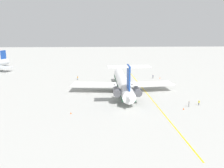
# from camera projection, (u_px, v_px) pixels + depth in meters

# --- Properties ---
(ground) EXTENTS (396.35, 396.35, 0.00)m
(ground) POSITION_uv_depth(u_px,v_px,m) (137.00, 90.00, 88.39)
(ground) COLOR #ADADA8
(main_jetliner) EXTENTS (43.03, 38.34, 12.56)m
(main_jetliner) POSITION_uv_depth(u_px,v_px,m) (123.00, 83.00, 84.56)
(main_jetliner) COLOR white
(main_jetliner) RESTS_ON ground
(ground_crew_near_nose) EXTENTS (0.27, 0.42, 1.68)m
(ground_crew_near_nose) POSITION_uv_depth(u_px,v_px,m) (78.00, 77.00, 105.70)
(ground_crew_near_nose) COLOR black
(ground_crew_near_nose) RESTS_ON ground
(ground_crew_near_tail) EXTENTS (0.34, 0.30, 1.68)m
(ground_crew_near_tail) POSITION_uv_depth(u_px,v_px,m) (199.00, 102.00, 71.12)
(ground_crew_near_tail) COLOR black
(ground_crew_near_tail) RESTS_ON ground
(ground_crew_portside) EXTENTS (0.41, 0.29, 1.81)m
(ground_crew_portside) POSITION_uv_depth(u_px,v_px,m) (153.00, 76.00, 108.49)
(ground_crew_portside) COLOR black
(ground_crew_portside) RESTS_ON ground
(ground_crew_starboard) EXTENTS (0.45, 0.28, 1.78)m
(ground_crew_starboard) POSITION_uv_depth(u_px,v_px,m) (189.00, 103.00, 69.75)
(ground_crew_starboard) COLOR black
(ground_crew_starboard) RESTS_ON ground
(safety_cone_nose) EXTENTS (0.40, 0.40, 0.55)m
(safety_cone_nose) POSITION_uv_depth(u_px,v_px,m) (160.00, 78.00, 108.42)
(safety_cone_nose) COLOR #EA590F
(safety_cone_nose) RESTS_ON ground
(safety_cone_wingtip) EXTENTS (0.40, 0.40, 0.55)m
(safety_cone_wingtip) POSITION_uv_depth(u_px,v_px,m) (71.00, 113.00, 64.27)
(safety_cone_wingtip) COLOR #EA590F
(safety_cone_wingtip) RESTS_ON ground
(safety_cone_tail) EXTENTS (0.40, 0.40, 0.55)m
(safety_cone_tail) POSITION_uv_depth(u_px,v_px,m) (184.00, 109.00, 67.64)
(safety_cone_tail) COLOR #EA590F
(safety_cone_tail) RESTS_ON ground
(taxiway_centreline) EXTENTS (94.60, 3.90, 0.01)m
(taxiway_centreline) POSITION_uv_depth(u_px,v_px,m) (145.00, 91.00, 86.92)
(taxiway_centreline) COLOR gold
(taxiway_centreline) RESTS_ON ground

